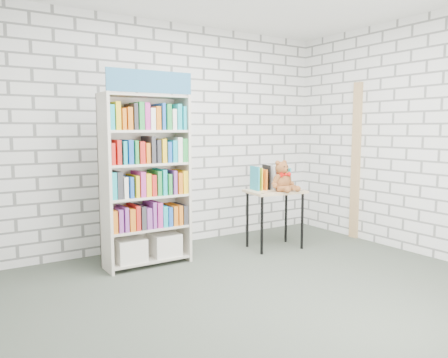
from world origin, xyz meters
TOP-DOWN VIEW (x-y plane):
  - ground at (0.00, 0.00)m, footprint 4.50×4.50m
  - room_shell at (0.00, 0.00)m, footprint 4.52×4.02m
  - bookshelf at (-0.64, 1.36)m, footprint 0.93×0.36m
  - display_table at (0.97, 1.12)m, footprint 0.74×0.56m
  - table_books at (0.98, 1.23)m, footprint 0.50×0.27m
  - teddy_bear at (0.99, 1.01)m, footprint 0.35×0.33m
  - door_trim at (2.23, 0.95)m, footprint 0.05×0.12m

SIDE VIEW (x-z plane):
  - ground at x=0.00m, z-range 0.00..0.00m
  - display_table at x=0.97m, z-range 0.26..0.99m
  - table_books at x=0.98m, z-range 0.73..1.01m
  - teddy_bear at x=0.99m, z-range 0.69..1.07m
  - bookshelf at x=-0.64m, z-range -0.09..1.99m
  - door_trim at x=2.23m, z-range 0.00..2.10m
  - room_shell at x=0.00m, z-range 0.38..3.19m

